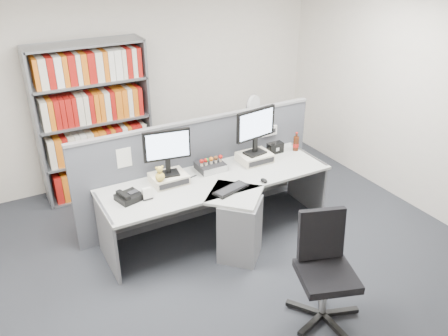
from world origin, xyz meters
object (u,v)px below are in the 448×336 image
desk_fan (253,107)px  keyboard (231,189)px  desk_phone (129,197)px  desk (226,208)px  office_chair (324,266)px  speaker (275,148)px  mouse (264,181)px  filing_cabinet (252,148)px  desk_calendar (147,194)px  cola_bottle (296,144)px  monitor_right (256,127)px  monitor_left (167,149)px  shelving_unit (94,124)px  desktop_pc (211,166)px

desk_fan → keyboard: bearing=-128.8°
desk_phone → desk_fan: 2.50m
desk → office_chair: size_ratio=2.58×
speaker → desk_phone: bearing=-173.3°
keyboard → desk_fan: desk_fan is taller
mouse → filing_cabinet: bearing=62.3°
office_chair → desk_calendar: bearing=124.3°
keyboard → cola_bottle: bearing=22.2°
desk_calendar → desk_phone: bearing=158.0°
cola_bottle → desk_fan: 1.01m
monitor_right → filing_cabinet: bearing=59.3°
monitor_left → speaker: 1.49m
monitor_right → monitor_left: bearing=-180.0°
desk → monitor_left: 0.92m
mouse → desk_fan: size_ratio=0.22×
monitor_left → filing_cabinet: size_ratio=0.73×
keyboard → desk_calendar: bearing=162.5°
desk → desk_fan: desk_fan is taller
cola_bottle → filing_cabinet: cola_bottle is taller
keyboard → shelving_unit: size_ratio=0.22×
cola_bottle → desk_fan: desk_fan is taller
mouse → desk_phone: bearing=166.3°
monitor_left → office_chair: 1.99m
monitor_left → cola_bottle: (1.71, 0.02, -0.32)m
mouse → shelving_unit: 2.36m
desk_phone → speaker: size_ratio=1.47×
desk_fan → office_chair: bearing=-109.5°
desktop_pc → filing_cabinet: desktop_pc is taller
cola_bottle → shelving_unit: (-2.11, 1.45, 0.17)m
desk → desk_fan: 1.92m
desktop_pc → cola_bottle: cola_bottle is taller
cola_bottle → desk_calendar: bearing=-173.5°
keyboard → desk_phone: bearing=161.7°
speaker → cola_bottle: (0.26, -0.07, 0.03)m
keyboard → filing_cabinet: size_ratio=0.62×
monitor_left → office_chair: (0.72, -1.76, -0.59)m
desk → office_chair: 1.39m
cola_bottle → monitor_right: bearing=-178.5°
monitor_right → desk_calendar: 1.49m
desk_phone → desktop_pc: bearing=11.1°
desktop_pc → keyboard: desktop_pc is taller
desktop_pc → desk_phone: size_ratio=1.06×
desk → filing_cabinet: 1.85m
monitor_left → cola_bottle: 1.74m
speaker → monitor_right: bearing=-166.7°
desk_phone → filing_cabinet: desk_phone is taller
monitor_right → speaker: monitor_right is taller
keyboard → monitor_right: bearing=38.7°
mouse → desk_phone: size_ratio=0.35×
speaker → office_chair: (-0.73, -1.84, -0.25)m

